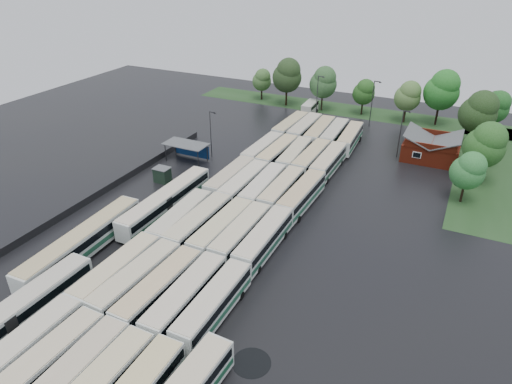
% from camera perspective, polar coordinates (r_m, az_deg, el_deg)
% --- Properties ---
extents(ground, '(160.00, 160.00, 0.00)m').
position_cam_1_polar(ground, '(63.44, -6.40, -6.25)').
color(ground, black).
rests_on(ground, ground).
extents(brick_building, '(10.07, 8.60, 5.39)m').
position_cam_1_polar(brick_building, '(92.97, 21.01, 4.94)').
color(brick_building, maroon).
rests_on(brick_building, ground).
extents(wash_shed, '(8.20, 4.20, 3.58)m').
position_cam_1_polar(wash_shed, '(86.72, -8.60, 5.74)').
color(wash_shed, '#2D2D30').
rests_on(wash_shed, ground).
extents(utility_hut, '(2.70, 2.20, 2.62)m').
position_cam_1_polar(utility_hut, '(79.95, -11.64, 2.13)').
color(utility_hut, black).
rests_on(utility_hut, ground).
extents(grass_strip_north, '(80.00, 10.00, 0.01)m').
position_cam_1_polar(grass_strip_north, '(117.34, 11.49, 9.96)').
color(grass_strip_north, '#1F401B').
rests_on(grass_strip_north, ground).
extents(grass_strip_east, '(10.00, 50.00, 0.01)m').
position_cam_1_polar(grass_strip_east, '(93.69, 26.82, 2.64)').
color(grass_strip_east, '#1F401B').
rests_on(grass_strip_east, ground).
extents(west_fence, '(0.10, 50.00, 1.20)m').
position_cam_1_polar(west_fence, '(80.77, -16.93, 1.15)').
color(west_fence, '#2D2D30').
rests_on(west_fence, ground).
extents(bus_r0c0, '(2.90, 13.47, 3.75)m').
position_cam_1_polar(bus_r0c0, '(50.62, -27.29, -17.45)').
color(bus_r0c0, silver).
rests_on(bus_r0c0, ground).
extents(bus_r0c1, '(3.09, 13.20, 3.66)m').
position_cam_1_polar(bus_r0c1, '(48.54, -25.06, -19.23)').
color(bus_r0c1, silver).
rests_on(bus_r0c1, ground).
extents(bus_r0c2, '(2.97, 13.34, 3.70)m').
position_cam_1_polar(bus_r0c2, '(46.51, -22.25, -21.01)').
color(bus_r0c2, silver).
rests_on(bus_r0c2, ground).
extents(bus_r1c0, '(2.90, 13.28, 3.69)m').
position_cam_1_polar(bus_r1c0, '(56.77, -16.95, -9.64)').
color(bus_r1c0, silver).
rests_on(bus_r1c0, ground).
extents(bus_r1c1, '(3.34, 13.34, 3.69)m').
position_cam_1_polar(bus_r1c1, '(55.01, -14.69, -10.66)').
color(bus_r1c1, silver).
rests_on(bus_r1c1, ground).
extents(bus_r1c2, '(3.18, 13.29, 3.68)m').
position_cam_1_polar(bus_r1c2, '(53.21, -11.98, -11.83)').
color(bus_r1c2, silver).
rests_on(bus_r1c2, ground).
extents(bus_r1c3, '(2.94, 13.26, 3.68)m').
position_cam_1_polar(bus_r1c3, '(51.68, -8.76, -12.88)').
color(bus_r1c3, silver).
rests_on(bus_r1c3, ground).
extents(bus_r1c4, '(2.80, 12.90, 3.59)m').
position_cam_1_polar(bus_r1c4, '(50.51, -5.37, -13.87)').
color(bus_r1c4, silver).
rests_on(bus_r1c4, ground).
extents(bus_r2c0, '(3.23, 13.22, 3.66)m').
position_cam_1_polar(bus_r2c0, '(65.14, -9.33, -3.36)').
color(bus_r2c0, silver).
rests_on(bus_r2c0, ground).
extents(bus_r2c1, '(3.09, 13.50, 3.74)m').
position_cam_1_polar(bus_r2c1, '(63.64, -7.11, -3.95)').
color(bus_r2c1, silver).
rests_on(bus_r2c1, ground).
extents(bus_r2c2, '(3.08, 13.38, 3.71)m').
position_cam_1_polar(bus_r2c2, '(62.09, -4.30, -4.71)').
color(bus_r2c2, silver).
rests_on(bus_r2c2, ground).
extents(bus_r2c3, '(2.86, 13.08, 3.64)m').
position_cam_1_polar(bus_r2c3, '(61.06, -1.85, -5.31)').
color(bus_r2c3, silver).
rests_on(bus_r2c3, ground).
extents(bus_r2c4, '(2.89, 13.28, 3.69)m').
position_cam_1_polar(bus_r2c4, '(59.94, 0.99, -5.98)').
color(bus_r2c4, silver).
rests_on(bus_r2c4, ground).
extents(bus_r3c0, '(2.83, 13.06, 3.63)m').
position_cam_1_polar(bus_r3c0, '(75.45, -3.22, 1.64)').
color(bus_r3c0, silver).
rests_on(bus_r3c0, ground).
extents(bus_r3c1, '(2.82, 13.09, 3.64)m').
position_cam_1_polar(bus_r3c1, '(73.71, -1.47, 1.00)').
color(bus_r3c1, silver).
rests_on(bus_r3c1, ground).
extents(bus_r3c2, '(3.13, 13.22, 3.66)m').
position_cam_1_polar(bus_r3c2, '(72.52, 0.90, 0.53)').
color(bus_r3c2, silver).
rests_on(bus_r3c2, ground).
extents(bus_r3c3, '(2.78, 12.94, 3.60)m').
position_cam_1_polar(bus_r3c3, '(71.79, 3.23, 0.15)').
color(bus_r3c3, silver).
rests_on(bus_r3c3, ground).
extents(bus_r3c4, '(3.21, 13.43, 3.72)m').
position_cam_1_polar(bus_r3c4, '(70.50, 5.73, -0.45)').
color(bus_r3c4, silver).
rests_on(bus_r3c4, ground).
extents(bus_r4c0, '(3.00, 12.84, 3.56)m').
position_cam_1_polar(bus_r4c0, '(86.35, 0.84, 5.22)').
color(bus_r4c0, silver).
rests_on(bus_r4c0, ground).
extents(bus_r4c1, '(3.07, 13.18, 3.65)m').
position_cam_1_polar(bus_r4c1, '(84.89, 2.70, 4.81)').
color(bus_r4c1, silver).
rests_on(bus_r4c1, ground).
extents(bus_r4c2, '(3.27, 13.02, 3.60)m').
position_cam_1_polar(bus_r4c2, '(84.07, 4.85, 4.47)').
color(bus_r4c2, silver).
rests_on(bus_r4c2, ground).
extents(bus_r4c3, '(3.01, 13.25, 3.68)m').
position_cam_1_polar(bus_r4c3, '(83.15, 6.96, 4.11)').
color(bus_r4c3, silver).
rests_on(bus_r4c3, ground).
extents(bus_r4c4, '(2.85, 13.09, 3.64)m').
position_cam_1_polar(bus_r4c4, '(82.24, 9.03, 3.66)').
color(bus_r4c4, silver).
rests_on(bus_r4c4, ground).
extents(bus_r5c0, '(3.25, 13.38, 3.70)m').
position_cam_1_polar(bus_r5c0, '(98.07, 4.34, 8.07)').
color(bus_r5c0, silver).
rests_on(bus_r5c0, ground).
extents(bus_r5c1, '(2.96, 13.55, 3.77)m').
position_cam_1_polar(bus_r5c1, '(97.02, 6.11, 7.79)').
color(bus_r5c1, silver).
rests_on(bus_r5c1, ground).
extents(bus_r5c2, '(3.30, 13.53, 3.74)m').
position_cam_1_polar(bus_r5c2, '(95.63, 7.96, 7.35)').
color(bus_r5c2, silver).
rests_on(bus_r5c2, ground).
extents(bus_r5c3, '(3.15, 12.92, 3.57)m').
position_cam_1_polar(bus_r5c3, '(95.30, 9.77, 7.08)').
color(bus_r5c3, silver).
rests_on(bus_r5c3, ground).
extents(bus_r5c4, '(3.36, 12.92, 3.56)m').
position_cam_1_polar(bus_r5c4, '(94.00, 11.66, 6.60)').
color(bus_r5c4, silver).
rests_on(bus_r5c4, ground).
extents(artic_bus_west_a, '(3.08, 19.87, 3.68)m').
position_cam_1_polar(artic_bus_west_a, '(54.77, -28.17, -13.80)').
color(artic_bus_west_a, silver).
rests_on(artic_bus_west_a, ground).
extents(artic_bus_west_b, '(3.02, 19.87, 3.68)m').
position_cam_1_polar(artic_bus_west_b, '(69.87, -11.16, -1.17)').
color(artic_bus_west_b, silver).
rests_on(artic_bus_west_b, ground).
extents(artic_bus_west_c, '(3.53, 20.43, 3.77)m').
position_cam_1_polar(artic_bus_west_c, '(63.39, -20.84, -5.92)').
color(artic_bus_west_c, silver).
rests_on(artic_bus_west_c, ground).
extents(minibus, '(2.79, 6.74, 2.90)m').
position_cam_1_polar(minibus, '(112.70, 6.75, 10.43)').
color(minibus, beige).
rests_on(minibus, ground).
extents(tree_north_0, '(4.99, 4.99, 8.26)m').
position_cam_1_polar(tree_north_0, '(122.44, 0.77, 13.86)').
color(tree_north_0, black).
rests_on(tree_north_0, ground).
extents(tree_north_1, '(7.31, 7.31, 12.10)m').
position_cam_1_polar(tree_north_1, '(117.02, 3.96, 14.37)').
color(tree_north_1, black).
rests_on(tree_north_1, ground).
extents(tree_north_2, '(6.63, 6.63, 10.98)m').
position_cam_1_polar(tree_north_2, '(114.38, 8.46, 13.44)').
color(tree_north_2, '#33271C').
rests_on(tree_north_2, ground).
extents(tree_north_3, '(5.26, 5.26, 8.71)m').
position_cam_1_polar(tree_north_3, '(113.39, 13.39, 12.09)').
color(tree_north_3, black).
rests_on(tree_north_3, ground).
extents(tree_north_4, '(5.89, 5.89, 9.76)m').
position_cam_1_polar(tree_north_4, '(110.38, 18.50, 11.34)').
color(tree_north_4, black).
rests_on(tree_north_4, ground).
extents(tree_north_5, '(7.68, 7.68, 12.72)m').
position_cam_1_polar(tree_north_5, '(110.50, 22.29, 11.76)').
color(tree_north_5, black).
rests_on(tree_north_5, ground).
extents(tree_north_6, '(5.56, 5.56, 9.20)m').
position_cam_1_polar(tree_north_6, '(111.53, 27.59, 9.56)').
color(tree_north_6, black).
rests_on(tree_north_6, ground).
extents(tree_east_0, '(5.27, 5.27, 8.72)m').
position_cam_1_polar(tree_east_0, '(77.22, 25.07, 2.48)').
color(tree_east_0, black).
rests_on(tree_east_0, ground).
extents(tree_east_1, '(6.71, 6.71, 11.12)m').
position_cam_1_polar(tree_east_1, '(84.42, 26.81, 5.34)').
color(tree_east_1, black).
rests_on(tree_east_1, ground).
extents(tree_east_2, '(4.66, 4.63, 7.67)m').
position_cam_1_polar(tree_east_2, '(93.02, 27.14, 5.73)').
color(tree_east_2, black).
rests_on(tree_east_2, ground).
extents(tree_east_3, '(7.18, 7.18, 11.89)m').
position_cam_1_polar(tree_east_3, '(99.84, 26.14, 9.04)').
color(tree_east_3, black).
rests_on(tree_east_3, ground).
extents(tree_east_4, '(5.94, 5.94, 9.85)m').
position_cam_1_polar(tree_east_4, '(109.37, 27.78, 9.43)').
color(tree_east_4, black).
rests_on(tree_east_4, ground).
extents(lamp_post_ne, '(1.43, 0.28, 9.32)m').
position_cam_1_polar(lamp_post_ne, '(90.58, 17.71, 7.33)').
color(lamp_post_ne, '#2D2D30').
rests_on(lamp_post_ne, ground).
extents(lamp_post_nw, '(1.41, 0.27, 9.14)m').
position_cam_1_polar(lamp_post_nw, '(86.84, -5.63, 7.60)').
color(lamp_post_nw, '#2D2D30').
rests_on(lamp_post_nw, ground).
extents(lamp_post_back_w, '(1.56, 0.30, 10.14)m').
position_cam_1_polar(lamp_post_back_w, '(108.44, 7.74, 12.03)').
color(lamp_post_back_w, '#2D2D30').
rests_on(lamp_post_back_w, ground).
extents(lamp_post_back_e, '(1.59, 0.31, 10.35)m').
position_cam_1_polar(lamp_post_back_e, '(105.60, 14.39, 11.03)').
color(lamp_post_back_e, '#2D2D30').
rests_on(lamp_post_back_e, ground).
extents(puddle_0, '(5.29, 5.29, 0.01)m').
position_cam_1_polar(puddle_0, '(52.95, -20.73, -16.53)').
color(puddle_0, black).
rests_on(puddle_0, ground).
extents(puddle_1, '(2.65, 2.65, 0.01)m').
position_cam_1_polar(puddle_1, '(46.77, -10.68, -22.27)').
color(puddle_1, black).
rests_on(puddle_1, ground).
extents(puddle_2, '(5.30, 5.30, 0.01)m').
position_cam_1_polar(puddle_2, '(69.75, -9.64, -3.02)').
color(puddle_2, black).
rests_on(puddle_2, ground).
extents(puddle_3, '(3.51, 3.51, 0.01)m').
position_cam_1_polar(puddle_3, '(60.30, -4.67, -8.20)').
color(puddle_3, black).
rests_on(puddle_3, ground).
extents(puddle_4, '(3.87, 3.87, 0.01)m').
position_cam_1_polar(puddle_4, '(47.49, -0.56, -20.58)').
color(puddle_4, black).
rests_on(puddle_4, ground).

